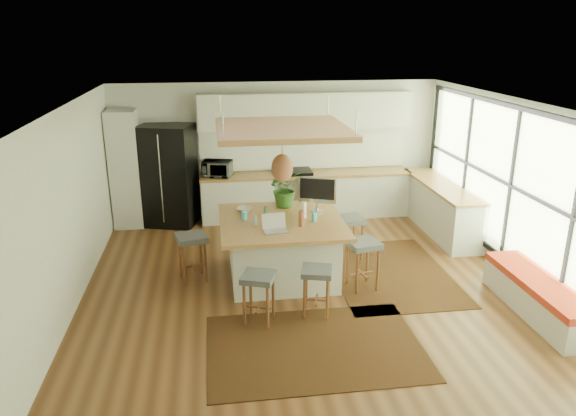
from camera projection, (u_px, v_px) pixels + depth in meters
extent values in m
plane|color=#4F2D16|center=(306.00, 288.00, 8.06)|extent=(7.00, 7.00, 0.00)
plane|color=white|center=(308.00, 106.00, 7.21)|extent=(7.00, 7.00, 0.00)
plane|color=silver|center=(277.00, 150.00, 10.92)|extent=(6.50, 0.00, 6.50)
plane|color=silver|center=(383.00, 333.00, 4.35)|extent=(6.50, 0.00, 6.50)
plane|color=silver|center=(67.00, 212.00, 7.20)|extent=(0.00, 7.00, 7.00)
plane|color=silver|center=(521.00, 192.00, 8.07)|extent=(0.00, 7.00, 7.00)
cube|color=beige|center=(126.00, 169.00, 10.30)|extent=(0.55, 0.60, 2.25)
cube|color=beige|center=(306.00, 196.00, 10.98)|extent=(4.20, 0.60, 0.88)
cube|color=olive|center=(306.00, 174.00, 10.84)|extent=(4.24, 0.64, 0.05)
cube|color=white|center=(304.00, 149.00, 10.98)|extent=(4.20, 0.02, 0.80)
cube|color=beige|center=(305.00, 111.00, 10.57)|extent=(4.20, 0.34, 0.70)
cube|color=beige|center=(441.00, 209.00, 10.19)|extent=(0.60, 2.50, 0.88)
cube|color=olive|center=(443.00, 186.00, 10.05)|extent=(0.64, 2.54, 0.05)
cube|color=black|center=(315.00, 347.00, 6.55)|extent=(2.60, 1.80, 0.01)
cube|color=black|center=(389.00, 273.00, 8.54)|extent=(1.80, 2.60, 0.01)
imported|color=#A5A5AA|center=(217.00, 167.00, 10.53)|extent=(0.61, 0.43, 0.38)
imported|color=#1E4C19|center=(285.00, 192.00, 8.72)|extent=(0.67, 0.72, 0.47)
imported|color=white|center=(244.00, 209.00, 8.53)|extent=(0.31, 0.31, 0.06)
cylinder|color=#39C7E7|center=(244.00, 214.00, 8.14)|extent=(0.07, 0.07, 0.19)
cylinder|color=silver|center=(256.00, 219.00, 7.93)|extent=(0.07, 0.07, 0.19)
cylinder|color=brown|center=(301.00, 220.00, 7.88)|extent=(0.07, 0.07, 0.19)
cylinder|color=white|center=(304.00, 212.00, 8.22)|extent=(0.07, 0.07, 0.19)
cylinder|color=#4E824E|center=(267.00, 209.00, 8.33)|extent=(0.07, 0.07, 0.19)
cylinder|color=#39C7E7|center=(315.00, 215.00, 8.10)|extent=(0.07, 0.07, 0.19)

